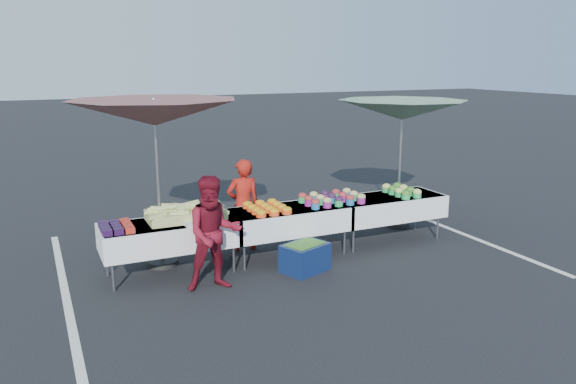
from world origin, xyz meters
name	(u,v)px	position (x,y,z in m)	size (l,w,h in m)	color
ground	(288,255)	(0.00, 0.00, 0.00)	(80.00, 80.00, 0.00)	black
stripe_left	(65,291)	(-3.20, 0.00, 0.00)	(0.10, 5.00, 0.00)	silver
stripe_right	(452,229)	(3.20, 0.00, 0.00)	(0.10, 5.00, 0.00)	silver
table_left	(170,234)	(-1.80, 0.00, 0.58)	(1.86, 0.81, 0.75)	white
table_center	(288,219)	(0.00, 0.00, 0.58)	(1.86, 0.81, 0.75)	white
table_right	(387,206)	(1.80, 0.00, 0.58)	(1.86, 0.81, 0.75)	white
berry_punnets	(116,227)	(-2.51, -0.06, 0.79)	(0.40, 0.54, 0.08)	black
corn_pile	(186,213)	(-1.54, 0.04, 0.84)	(1.16, 0.57, 0.26)	#ADB55D
plastic_bags	(196,224)	(-1.50, -0.30, 0.78)	(0.30, 0.25, 0.05)	white
carrot_bowls	(267,208)	(-0.35, -0.01, 0.80)	(0.55, 0.69, 0.11)	#FF4B1C
potato_cups	(332,198)	(0.75, 0.00, 0.83)	(0.94, 0.58, 0.16)	#2267A0
bean_baskets	(401,191)	(2.06, -0.01, 0.82)	(0.36, 0.68, 0.15)	green
vendor	(243,205)	(-0.51, 0.55, 0.72)	(0.53, 0.35, 1.45)	#9F1A12
customer	(214,234)	(-1.40, -0.75, 0.75)	(0.73, 0.57, 1.50)	maroon
umbrella_left	(154,114)	(-1.84, 0.40, 2.20)	(2.52, 2.52, 2.43)	black
umbrella_right	(402,111)	(2.45, 0.59, 2.07)	(2.78, 2.78, 2.28)	black
storage_bin	(305,257)	(-0.05, -0.68, 0.21)	(0.74, 0.64, 0.41)	#0E1E48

